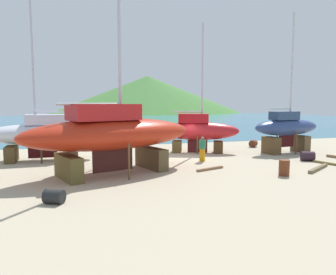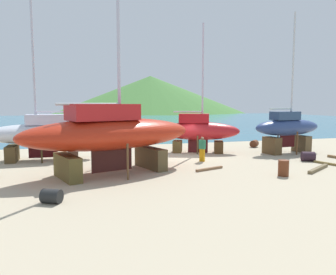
{
  "view_description": "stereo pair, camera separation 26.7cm",
  "coord_description": "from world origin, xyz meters",
  "px_view_note": "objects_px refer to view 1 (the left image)",
  "views": [
    {
      "loc": [
        -7.86,
        -23.25,
        4.08
      ],
      "look_at": [
        -1.38,
        -0.59,
        1.56
      ],
      "focal_mm": 34.61,
      "sensor_mm": 36.0,
      "label": 1
    },
    {
      "loc": [
        -7.6,
        -23.33,
        4.08
      ],
      "look_at": [
        -1.38,
        -0.59,
        1.56
      ],
      "focal_mm": 34.61,
      "sensor_mm": 36.0,
      "label": 2
    }
  ],
  "objects_px": {
    "sailboat_far_slipway": "(286,128)",
    "sailboat_large_starboard": "(43,134)",
    "barrel_rust_mid": "(304,143)",
    "barrel_tipped_right": "(54,197)",
    "sailboat_small_center": "(197,131)",
    "barrel_tipped_left": "(253,143)",
    "barrel_rust_far": "(284,168)",
    "barrel_ochre": "(308,156)",
    "worker": "(202,149)",
    "sailboat_mid_port": "(112,133)"
  },
  "relations": [
    {
      "from": "barrel_ochre",
      "to": "barrel_rust_far",
      "type": "distance_m",
      "value": 5.72
    },
    {
      "from": "sailboat_large_starboard",
      "to": "barrel_tipped_left",
      "type": "xyz_separation_m",
      "value": [
        18.14,
        2.07,
        -1.59
      ]
    },
    {
      "from": "sailboat_small_center",
      "to": "barrel_tipped_left",
      "type": "height_order",
      "value": "sailboat_small_center"
    },
    {
      "from": "barrel_tipped_left",
      "to": "barrel_rust_mid",
      "type": "bearing_deg",
      "value": -8.37
    },
    {
      "from": "sailboat_small_center",
      "to": "barrel_rust_far",
      "type": "xyz_separation_m",
      "value": [
        1.6,
        -9.44,
        -1.35
      ]
    },
    {
      "from": "sailboat_small_center",
      "to": "sailboat_large_starboard",
      "type": "xyz_separation_m",
      "value": [
        -11.91,
        -0.39,
        0.12
      ]
    },
    {
      "from": "worker",
      "to": "barrel_tipped_right",
      "type": "distance_m",
      "value": 11.92
    },
    {
      "from": "worker",
      "to": "barrel_tipped_left",
      "type": "xyz_separation_m",
      "value": [
        7.37,
        5.65,
        -0.58
      ]
    },
    {
      "from": "sailboat_small_center",
      "to": "barrel_rust_mid",
      "type": "xyz_separation_m",
      "value": [
        11.26,
        0.94,
        -1.47
      ]
    },
    {
      "from": "sailboat_large_starboard",
      "to": "barrel_tipped_left",
      "type": "relative_size",
      "value": 16.28
    },
    {
      "from": "sailboat_large_starboard",
      "to": "worker",
      "type": "height_order",
      "value": "sailboat_large_starboard"
    },
    {
      "from": "sailboat_small_center",
      "to": "sailboat_mid_port",
      "type": "bearing_deg",
      "value": -118.75
    },
    {
      "from": "sailboat_mid_port",
      "to": "barrel_tipped_right",
      "type": "xyz_separation_m",
      "value": [
        -2.91,
        -5.03,
        -2.06
      ]
    },
    {
      "from": "barrel_tipped_right",
      "to": "barrel_tipped_left",
      "type": "xyz_separation_m",
      "value": [
        16.78,
        12.95,
        0.03
      ]
    },
    {
      "from": "barrel_rust_mid",
      "to": "barrel_ochre",
      "type": "bearing_deg",
      "value": -127.23
    },
    {
      "from": "barrel_tipped_right",
      "to": "barrel_rust_far",
      "type": "xyz_separation_m",
      "value": [
        12.16,
        1.83,
        0.16
      ]
    },
    {
      "from": "sailboat_small_center",
      "to": "barrel_tipped_left",
      "type": "bearing_deg",
      "value": 37.12
    },
    {
      "from": "sailboat_mid_port",
      "to": "barrel_rust_mid",
      "type": "bearing_deg",
      "value": 1.62
    },
    {
      "from": "sailboat_large_starboard",
      "to": "sailboat_mid_port",
      "type": "bearing_deg",
      "value": 124.47
    },
    {
      "from": "sailboat_small_center",
      "to": "barrel_tipped_left",
      "type": "distance_m",
      "value": 6.62
    },
    {
      "from": "sailboat_small_center",
      "to": "barrel_rust_far",
      "type": "bearing_deg",
      "value": -58.32
    },
    {
      "from": "sailboat_far_slipway",
      "to": "worker",
      "type": "xyz_separation_m",
      "value": [
        -8.08,
        -1.78,
        -1.13
      ]
    },
    {
      "from": "sailboat_small_center",
      "to": "sailboat_large_starboard",
      "type": "bearing_deg",
      "value": -156.08
    },
    {
      "from": "sailboat_mid_port",
      "to": "barrel_tipped_left",
      "type": "relative_size",
      "value": 19.63
    },
    {
      "from": "barrel_ochre",
      "to": "barrel_tipped_right",
      "type": "relative_size",
      "value": 1.12
    },
    {
      "from": "barrel_ochre",
      "to": "barrel_tipped_right",
      "type": "bearing_deg",
      "value": -162.02
    },
    {
      "from": "barrel_rust_mid",
      "to": "barrel_tipped_right",
      "type": "height_order",
      "value": "barrel_rust_mid"
    },
    {
      "from": "sailboat_far_slipway",
      "to": "sailboat_mid_port",
      "type": "relative_size",
      "value": 0.69
    },
    {
      "from": "barrel_ochre",
      "to": "barrel_tipped_left",
      "type": "height_order",
      "value": "barrel_ochre"
    },
    {
      "from": "sailboat_mid_port",
      "to": "barrel_tipped_left",
      "type": "bearing_deg",
      "value": 10.54
    },
    {
      "from": "sailboat_small_center",
      "to": "barrel_rust_mid",
      "type": "bearing_deg",
      "value": 26.8
    },
    {
      "from": "sailboat_small_center",
      "to": "barrel_rust_far",
      "type": "distance_m",
      "value": 9.66
    },
    {
      "from": "sailboat_small_center",
      "to": "sailboat_far_slipway",
      "type": "xyz_separation_m",
      "value": [
        6.94,
        -2.2,
        0.23
      ]
    },
    {
      "from": "sailboat_large_starboard",
      "to": "barrel_rust_far",
      "type": "relative_size",
      "value": 15.14
    },
    {
      "from": "barrel_rust_mid",
      "to": "sailboat_far_slipway",
      "type": "bearing_deg",
      "value": -143.99
    },
    {
      "from": "worker",
      "to": "sailboat_mid_port",
      "type": "bearing_deg",
      "value": 158.38
    },
    {
      "from": "sailboat_large_starboard",
      "to": "sailboat_mid_port",
      "type": "distance_m",
      "value": 7.25
    },
    {
      "from": "sailboat_far_slipway",
      "to": "sailboat_mid_port",
      "type": "height_order",
      "value": "sailboat_mid_port"
    },
    {
      "from": "barrel_tipped_right",
      "to": "barrel_ochre",
      "type": "bearing_deg",
      "value": 17.98
    },
    {
      "from": "worker",
      "to": "barrel_rust_mid",
      "type": "distance_m",
      "value": 13.35
    },
    {
      "from": "barrel_rust_far",
      "to": "sailboat_small_center",
      "type": "bearing_deg",
      "value": 99.65
    },
    {
      "from": "sailboat_far_slipway",
      "to": "barrel_rust_mid",
      "type": "bearing_deg",
      "value": 28.47
    },
    {
      "from": "barrel_tipped_right",
      "to": "sailboat_large_starboard",
      "type": "bearing_deg",
      "value": 97.13
    },
    {
      "from": "sailboat_far_slipway",
      "to": "sailboat_large_starboard",
      "type": "height_order",
      "value": "sailboat_large_starboard"
    },
    {
      "from": "sailboat_mid_port",
      "to": "barrel_tipped_right",
      "type": "height_order",
      "value": "sailboat_mid_port"
    },
    {
      "from": "sailboat_small_center",
      "to": "barrel_ochre",
      "type": "xyz_separation_m",
      "value": [
        6.08,
        -5.87,
        -1.46
      ]
    },
    {
      "from": "sailboat_mid_port",
      "to": "barrel_rust_far",
      "type": "relative_size",
      "value": 18.26
    },
    {
      "from": "barrel_rust_far",
      "to": "barrel_tipped_left",
      "type": "bearing_deg",
      "value": 67.42
    },
    {
      "from": "barrel_rust_mid",
      "to": "barrel_tipped_right",
      "type": "distance_m",
      "value": 24.99
    },
    {
      "from": "sailboat_large_starboard",
      "to": "barrel_tipped_left",
      "type": "distance_m",
      "value": 18.33
    }
  ]
}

